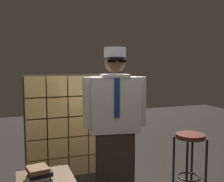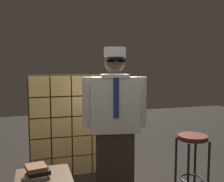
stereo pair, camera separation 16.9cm
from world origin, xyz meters
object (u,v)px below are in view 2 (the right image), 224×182
standing_person (115,125)px  bar_stool (192,151)px  book_stack (37,171)px  coffee_mug (35,170)px  side_table (44,182)px

standing_person → bar_stool: 0.98m
bar_stool → book_stack: (-1.74, -0.09, -0.00)m
standing_person → coffee_mug: bearing=-161.9°
standing_person → coffee_mug: standing_person is taller
standing_person → coffee_mug: size_ratio=13.80×
bar_stool → coffee_mug: bearing=-178.9°
side_table → coffee_mug: (-0.07, 0.04, 0.11)m
side_table → bar_stool: bearing=2.7°
coffee_mug → side_table: bearing=-31.0°
side_table → coffee_mug: size_ratio=4.13×
bar_stool → book_stack: 1.74m
book_stack → coffee_mug: 0.06m
coffee_mug → book_stack: bearing=-73.3°
standing_person → bar_stool: bearing=4.8°
standing_person → coffee_mug: (-0.84, -0.12, -0.36)m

